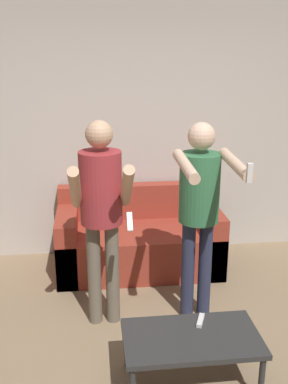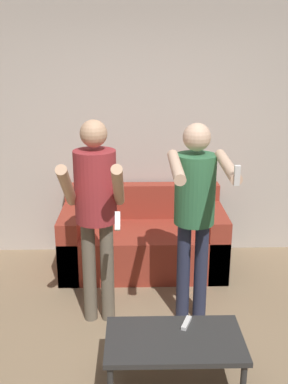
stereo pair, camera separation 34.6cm
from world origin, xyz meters
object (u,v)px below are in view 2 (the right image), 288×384
at_px(remote_on_table, 186,323).
at_px(coffee_table, 174,343).
at_px(person_standing_right, 195,202).
at_px(couch, 143,241).
at_px(person_standing_left, 96,202).

bearing_deg(remote_on_table, coffee_table, -122.38).
relative_size(person_standing_right, remote_on_table, 10.81).
distance_m(couch, person_standing_right, 1.29).
height_order(couch, coffee_table, couch).
bearing_deg(person_standing_right, remote_on_table, -100.67).
height_order(person_standing_left, coffee_table, person_standing_left).
xyz_separation_m(person_standing_right, remote_on_table, (-0.12, -0.63, -0.66)).
bearing_deg(coffee_table, couch, 95.55).
relative_size(couch, coffee_table, 1.80).
bearing_deg(remote_on_table, person_standing_left, 135.37).
distance_m(coffee_table, remote_on_table, 0.18).
height_order(couch, remote_on_table, couch).
relative_size(coffee_table, remote_on_table, 5.93).
height_order(person_standing_right, coffee_table, person_standing_right).
height_order(couch, person_standing_left, person_standing_left).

